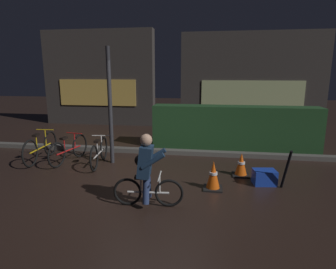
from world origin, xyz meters
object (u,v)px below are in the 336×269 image
(street_post, at_px, (110,107))
(parked_bike_center_left, at_px, (99,152))
(parked_bike_leftmost, at_px, (41,147))
(cyclist, at_px, (147,170))
(traffic_cone_far, at_px, (241,165))
(parked_bike_left_mid, at_px, (69,150))
(traffic_cone_near, at_px, (213,176))
(blue_crate, at_px, (264,177))
(closed_umbrella, at_px, (286,170))

(street_post, bearing_deg, parked_bike_center_left, -136.38)
(parked_bike_leftmost, distance_m, cyclist, 3.84)
(traffic_cone_far, xyz_separation_m, cyclist, (-1.71, -1.71, 0.38))
(parked_bike_left_mid, relative_size, traffic_cone_near, 2.71)
(blue_crate, height_order, closed_umbrella, closed_umbrella)
(parked_bike_leftmost, distance_m, parked_bike_center_left, 1.61)
(street_post, xyz_separation_m, parked_bike_leftmost, (-1.85, -0.12, -1.06))
(parked_bike_leftmost, height_order, closed_umbrella, closed_umbrella)
(traffic_cone_near, height_order, blue_crate, traffic_cone_near)
(parked_bike_left_mid, bearing_deg, traffic_cone_far, -85.40)
(traffic_cone_near, xyz_separation_m, traffic_cone_far, (0.60, 0.84, -0.03))
(parked_bike_leftmost, distance_m, parked_bike_left_mid, 0.76)
(traffic_cone_far, relative_size, cyclist, 0.41)
(traffic_cone_near, xyz_separation_m, closed_umbrella, (1.36, 0.15, 0.14))
(parked_bike_left_mid, height_order, traffic_cone_far, parked_bike_left_mid)
(cyclist, bearing_deg, parked_bike_center_left, 125.73)
(street_post, height_order, closed_umbrella, street_post)
(parked_bike_left_mid, distance_m, parked_bike_center_left, 0.86)
(parked_bike_leftmost, distance_m, traffic_cone_far, 4.96)
(street_post, xyz_separation_m, parked_bike_left_mid, (-1.09, -0.11, -1.09))
(street_post, xyz_separation_m, traffic_cone_far, (3.10, -0.46, -1.16))
(parked_bike_center_left, xyz_separation_m, traffic_cone_far, (3.34, -0.23, -0.07))
(parked_bike_left_mid, bearing_deg, parked_bike_leftmost, 100.07)
(closed_umbrella, bearing_deg, street_post, -119.07)
(closed_umbrella, bearing_deg, traffic_cone_far, -144.80)
(street_post, height_order, traffic_cone_far, street_post)
(street_post, xyz_separation_m, closed_umbrella, (3.86, -1.15, -1.00))
(parked_bike_center_left, relative_size, cyclist, 1.20)
(traffic_cone_far, bearing_deg, parked_bike_leftmost, 176.07)
(street_post, relative_size, parked_bike_leftmost, 1.69)
(street_post, xyz_separation_m, parked_bike_center_left, (-0.24, -0.23, -1.09))
(street_post, relative_size, parked_bike_left_mid, 1.86)
(street_post, relative_size, traffic_cone_far, 5.54)
(parked_bike_center_left, xyz_separation_m, traffic_cone_near, (2.74, -1.07, -0.05))
(parked_bike_left_mid, height_order, parked_bike_center_left, parked_bike_left_mid)
(traffic_cone_near, bearing_deg, parked_bike_left_mid, 161.67)
(parked_bike_leftmost, xyz_separation_m, traffic_cone_near, (4.35, -1.18, -0.08))
(cyclist, bearing_deg, closed_umbrella, 18.02)
(parked_bike_left_mid, relative_size, cyclist, 1.22)
(cyclist, xyz_separation_m, closed_umbrella, (2.47, 1.02, -0.22))
(parked_bike_left_mid, xyz_separation_m, closed_umbrella, (4.95, -1.04, 0.09))
(parked_bike_center_left, xyz_separation_m, cyclist, (1.63, -1.94, 0.31))
(parked_bike_left_mid, height_order, cyclist, cyclist)
(parked_bike_leftmost, relative_size, parked_bike_left_mid, 1.10)
(blue_crate, distance_m, cyclist, 2.53)
(closed_umbrella, bearing_deg, parked_bike_left_mid, -114.32)
(parked_bike_leftmost, relative_size, cyclist, 1.34)
(traffic_cone_near, height_order, closed_umbrella, closed_umbrella)
(parked_bike_left_mid, xyz_separation_m, parked_bike_center_left, (0.85, -0.12, -0.00))
(traffic_cone_far, distance_m, closed_umbrella, 1.04)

